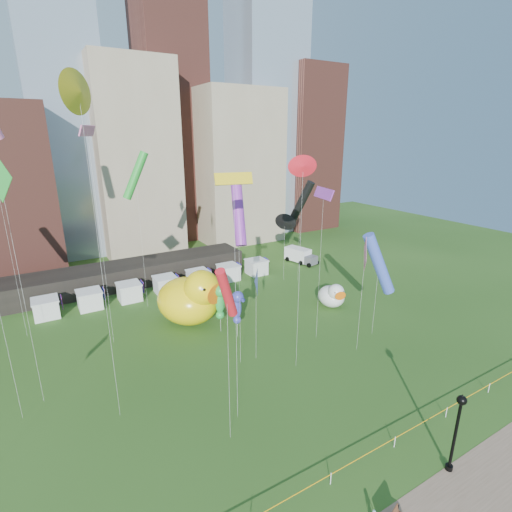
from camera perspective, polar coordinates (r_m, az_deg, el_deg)
ground at (r=29.12m, az=10.95°, el=-30.24°), size 160.00×160.00×0.00m
skyline at (r=76.76m, az=-19.52°, el=16.60°), size 101.00×23.00×68.00m
crane_right at (r=93.47m, az=-1.09°, el=33.35°), size 23.00×1.00×76.00m
pavilion at (r=60.21m, az=-19.60°, el=-2.75°), size 38.00×6.00×3.20m
vendor_tents at (r=55.98m, az=-13.25°, el=-4.24°), size 33.24×2.80×2.40m
caution_tape at (r=28.62m, az=11.04°, el=-29.33°), size 50.00×0.06×0.90m
big_duck at (r=45.81m, az=-9.63°, el=-6.16°), size 9.08×10.01×6.99m
small_duck at (r=50.92m, az=11.24°, el=-5.74°), size 4.16×4.88×3.46m
seahorse_green at (r=43.10m, az=-5.33°, el=-6.40°), size 1.63×1.90×5.69m
seahorse_purple at (r=41.92m, az=-2.77°, el=-7.23°), size 1.47×1.74×5.46m
lamppost at (r=29.89m, az=27.64°, el=-21.27°), size 0.62×0.62×5.98m
box_truck at (r=67.66m, az=6.54°, el=0.10°), size 3.49×6.21×2.50m
kite_2 at (r=57.13m, az=4.30°, el=5.03°), size 1.23×2.35×10.32m
kite_3 at (r=32.74m, az=-33.59°, el=8.88°), size 1.57×2.86×20.02m
kite_4 at (r=25.56m, az=-3.33°, el=10.97°), size 2.56×0.88×19.09m
kite_5 at (r=42.94m, az=17.75°, el=-1.13°), size 4.28×2.60×11.81m
kite_7 at (r=33.73m, az=-2.61°, el=6.48°), size 2.03×3.52×17.85m
kite_8 at (r=25.21m, az=-4.35°, el=-5.54°), size 2.24×1.90×13.53m
kite_9 at (r=39.77m, az=-23.70°, el=16.40°), size 1.94×3.00×22.25m
kite_10 at (r=56.49m, az=6.59°, el=7.66°), size 3.30×4.02×15.31m
kite_11 at (r=48.46m, az=-17.41°, el=11.31°), size 3.49×1.70×19.69m
kite_12 at (r=27.84m, az=-24.79°, el=21.13°), size 1.77×2.46×25.28m
kite_13 at (r=36.26m, az=0.00°, el=-3.81°), size 1.53×2.27×9.46m
kite_15 at (r=38.80m, az=9.99°, el=9.03°), size 1.28×3.48×16.46m
kite_16 at (r=32.79m, az=7.00°, el=12.97°), size 1.81×0.50×19.85m
kite_17 at (r=38.54m, az=15.86°, el=0.16°), size 2.23×2.48×12.09m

